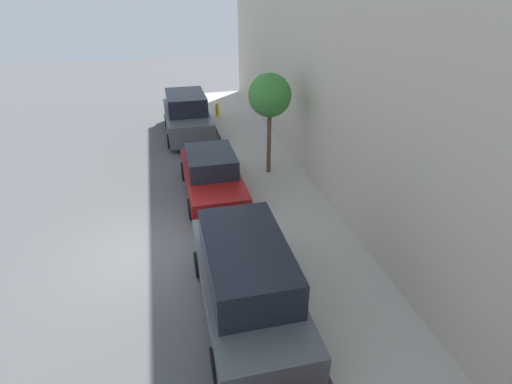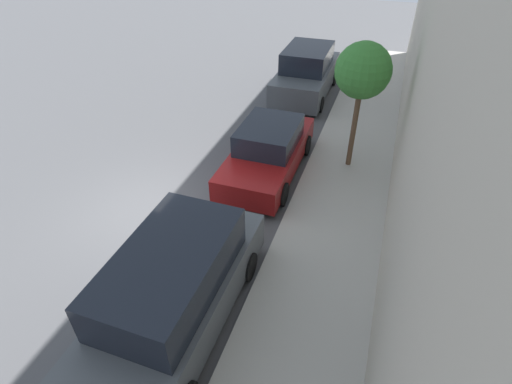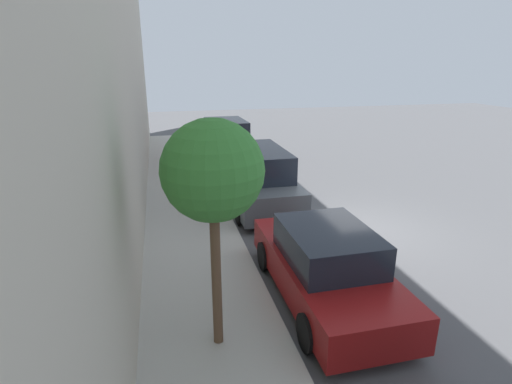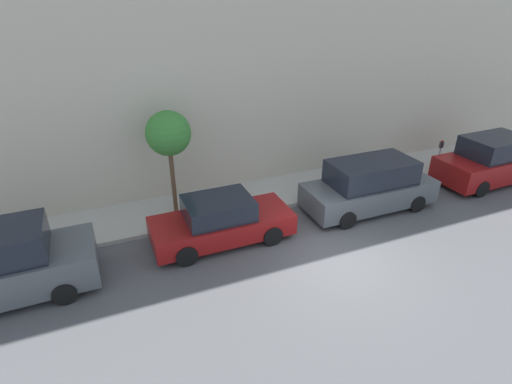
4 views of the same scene
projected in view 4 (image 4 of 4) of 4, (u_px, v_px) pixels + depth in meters
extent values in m
plane|color=#515154|center=(339.00, 260.00, 12.09)|extent=(60.00, 60.00, 0.00)
cube|color=#B2ADA3|center=(273.00, 193.00, 15.97)|extent=(2.50, 32.00, 0.15)
cube|color=beige|center=(251.00, 11.00, 14.87)|extent=(2.00, 32.00, 13.29)
cube|color=maroon|center=(490.00, 166.00, 16.82)|extent=(2.03, 4.83, 0.96)
cube|color=black|center=(496.00, 146.00, 16.42)|extent=(1.76, 2.63, 0.80)
cylinder|color=black|center=(481.00, 189.00, 15.71)|extent=(0.22, 0.68, 0.68)
cylinder|color=black|center=(445.00, 171.00, 17.24)|extent=(0.22, 0.68, 0.68)
cylinder|color=black|center=(494.00, 161.00, 18.26)|extent=(0.22, 0.68, 0.68)
cube|color=#4C5156|center=(369.00, 193.00, 14.72)|extent=(1.93, 4.91, 0.84)
cube|color=black|center=(371.00, 172.00, 14.34)|extent=(1.69, 3.11, 0.84)
cylinder|color=black|center=(347.00, 220.00, 13.60)|extent=(0.22, 0.64, 0.64)
cylinder|color=black|center=(320.00, 197.00, 15.08)|extent=(0.22, 0.64, 0.64)
cylinder|color=black|center=(417.00, 204.00, 14.65)|extent=(0.22, 0.64, 0.64)
cylinder|color=black|center=(385.00, 184.00, 16.13)|extent=(0.22, 0.64, 0.64)
cube|color=maroon|center=(222.00, 225.00, 12.83)|extent=(1.81, 4.50, 0.68)
cube|color=black|center=(218.00, 208.00, 12.50)|extent=(1.59, 2.10, 0.64)
cylinder|color=black|center=(186.00, 256.00, 11.75)|extent=(0.22, 0.66, 0.66)
cylinder|color=black|center=(174.00, 227.00, 13.15)|extent=(0.22, 0.66, 0.66)
cylinder|color=black|center=(272.00, 236.00, 12.71)|extent=(0.22, 0.66, 0.66)
cylinder|color=black|center=(252.00, 211.00, 14.11)|extent=(0.22, 0.66, 0.66)
cylinder|color=black|center=(64.00, 293.00, 10.31)|extent=(0.22, 0.62, 0.62)
cylinder|color=black|center=(65.00, 254.00, 11.85)|extent=(0.22, 0.62, 0.62)
cylinder|color=#ADADB2|center=(438.00, 158.00, 17.71)|extent=(0.07, 0.07, 1.01)
cube|color=#2D2D33|center=(441.00, 145.00, 17.41)|extent=(0.11, 0.15, 0.28)
cube|color=red|center=(442.00, 141.00, 17.34)|extent=(0.04, 0.09, 0.05)
cylinder|color=brown|center=(173.00, 179.00, 13.99)|extent=(0.16, 0.16, 2.51)
sphere|color=#387F33|center=(168.00, 133.00, 13.23)|extent=(1.51, 1.51, 1.51)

